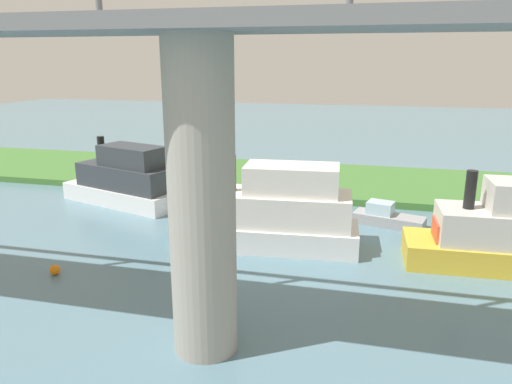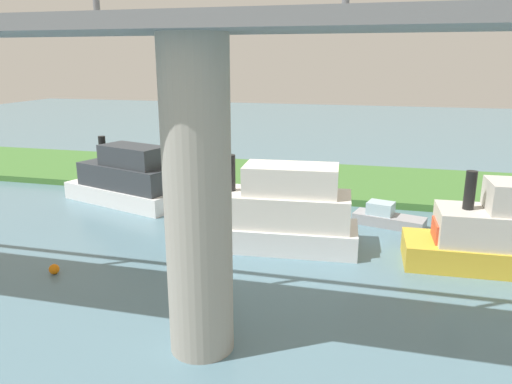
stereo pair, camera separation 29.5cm
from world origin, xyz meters
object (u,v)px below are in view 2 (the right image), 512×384
at_px(person_on_bank, 222,178).
at_px(houseboat_blue, 273,214).
at_px(riverboat_paddlewheel, 229,208).
at_px(mooring_post, 220,181).
at_px(pontoon_yellow, 387,217).
at_px(marker_buoy, 54,269).
at_px(motorboat_red, 125,180).
at_px(bridge_pylon, 198,203).

relative_size(person_on_bank, houseboat_blue, 0.14).
bearing_deg(riverboat_paddlewheel, houseboat_blue, 130.04).
relative_size(mooring_post, pontoon_yellow, 0.21).
bearing_deg(person_on_bank, marker_buoy, 78.62).
bearing_deg(motorboat_red, houseboat_blue, 155.34).
bearing_deg(riverboat_paddlewheel, mooring_post, -65.11).
bearing_deg(riverboat_paddlewheel, bridge_pylon, 103.80).
distance_m(bridge_pylon, motorboat_red, 20.12).
distance_m(mooring_post, houseboat_blue, 11.61).
height_order(person_on_bank, riverboat_paddlewheel, person_on_bank).
xyz_separation_m(mooring_post, marker_buoy, (3.23, 15.97, -0.74)).
height_order(mooring_post, motorboat_red, motorboat_red).
bearing_deg(houseboat_blue, marker_buoy, 33.30).
xyz_separation_m(bridge_pylon, houseboat_blue, (-0.32, -10.30, -3.58)).
bearing_deg(person_on_bank, motorboat_red, 37.15).
relative_size(bridge_pylon, marker_buoy, 21.93).
xyz_separation_m(person_on_bank, marker_buoy, (3.27, 16.26, -0.95)).
relative_size(person_on_bank, riverboat_paddlewheel, 0.31).
bearing_deg(bridge_pylon, mooring_post, -73.34).
bearing_deg(motorboat_red, person_on_bank, -142.85).
xyz_separation_m(mooring_post, pontoon_yellow, (-12.54, 4.46, -0.47)).
relative_size(motorboat_red, marker_buoy, 19.57).
bearing_deg(motorboat_red, pontoon_yellow, 179.01).
distance_m(motorboat_red, pontoon_yellow, 18.40).
bearing_deg(bridge_pylon, marker_buoy, -23.66).
bearing_deg(bridge_pylon, houseboat_blue, -91.77).
distance_m(bridge_pylon, riverboat_paddlewheel, 16.32).
relative_size(houseboat_blue, motorboat_red, 1.05).
height_order(motorboat_red, marker_buoy, motorboat_red).
distance_m(houseboat_blue, motorboat_red, 13.33).
relative_size(riverboat_paddlewheel, marker_buoy, 8.88).
relative_size(motorboat_red, pontoon_yellow, 2.12).
height_order(houseboat_blue, motorboat_red, houseboat_blue).
xyz_separation_m(bridge_pylon, pontoon_yellow, (-6.56, -15.55, -4.96)).
xyz_separation_m(pontoon_yellow, riverboat_paddlewheel, (10.27, 0.45, -0.01)).
distance_m(motorboat_red, marker_buoy, 12.20).
distance_m(bridge_pylon, houseboat_blue, 10.91).
xyz_separation_m(bridge_pylon, person_on_bank, (5.95, -20.29, -4.28)).
height_order(bridge_pylon, motorboat_red, bridge_pylon).
distance_m(bridge_pylon, pontoon_yellow, 17.59).
bearing_deg(marker_buoy, riverboat_paddlewheel, -116.50).
height_order(motorboat_red, riverboat_paddlewheel, motorboat_red).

